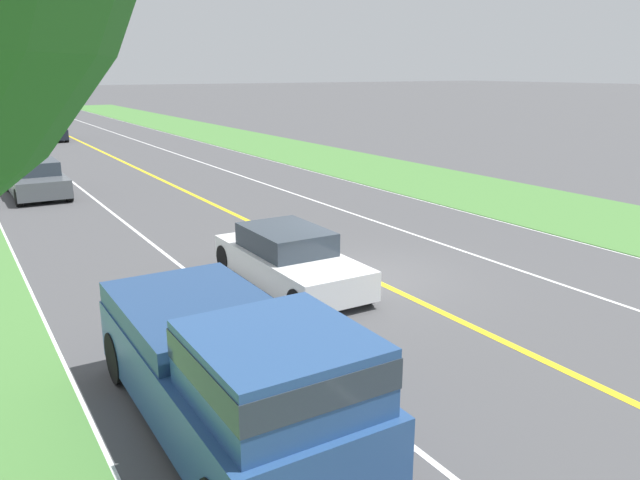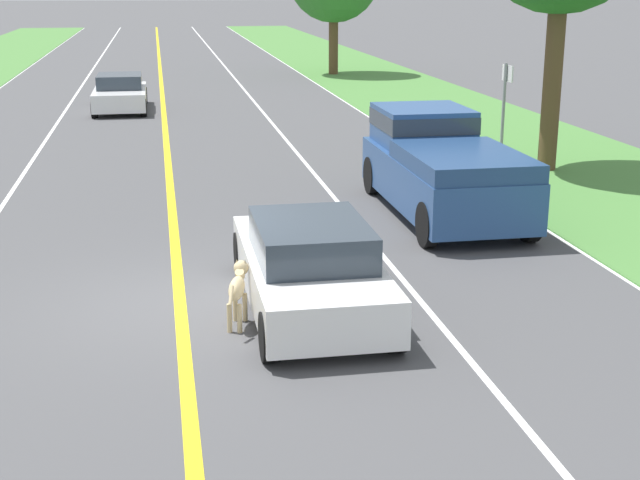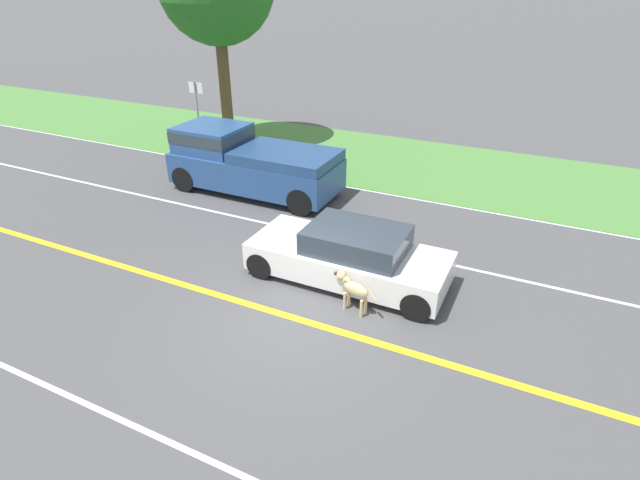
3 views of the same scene
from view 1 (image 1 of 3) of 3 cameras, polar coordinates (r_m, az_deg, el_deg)
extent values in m
plane|color=#4C4C4F|center=(14.84, 4.35, -3.41)|extent=(400.00, 400.00, 0.00)
cube|color=yellow|center=(14.84, 4.35, -3.40)|extent=(0.18, 160.00, 0.01)
cube|color=white|center=(12.41, -23.33, -8.52)|extent=(0.14, 160.00, 0.01)
cube|color=white|center=(19.61, 21.25, 0.23)|extent=(0.14, 160.00, 0.01)
cube|color=white|center=(13.22, -8.17, -5.90)|extent=(0.10, 160.00, 0.01)
cube|color=white|center=(17.03, 13.99, -1.34)|extent=(0.10, 160.00, 0.01)
cube|color=#4C843D|center=(22.02, 26.06, 1.31)|extent=(6.00, 160.00, 0.03)
cube|color=white|center=(14.10, -2.76, -2.31)|extent=(1.78, 4.48, 0.63)
cube|color=#2D3842|center=(14.09, -3.14, 0.09)|extent=(1.53, 2.15, 0.51)
cylinder|color=black|center=(12.28, -1.95, -5.87)|extent=(0.22, 0.63, 0.63)
cylinder|color=black|center=(15.40, -8.64, -1.61)|extent=(0.22, 0.63, 0.63)
cylinder|color=black|center=(13.09, 4.20, -4.54)|extent=(0.22, 0.63, 0.63)
cylinder|color=black|center=(16.05, -3.36, -0.76)|extent=(0.22, 0.63, 0.63)
ellipsoid|color=#D1B784|center=(15.12, -0.25, -0.82)|extent=(0.35, 0.64, 0.30)
cylinder|color=#D1B784|center=(15.00, -0.28, -2.35)|extent=(0.07, 0.07, 0.40)
cylinder|color=#D1B784|center=(15.40, -0.71, -1.88)|extent=(0.07, 0.07, 0.40)
cylinder|color=#D1B784|center=(15.04, 0.23, -2.30)|extent=(0.07, 0.07, 0.40)
cylinder|color=#D1B784|center=(15.43, -0.22, -1.84)|extent=(0.07, 0.07, 0.40)
cylinder|color=#D1B784|center=(14.85, 0.02, -0.67)|extent=(0.17, 0.20, 0.16)
sphere|color=#D1B784|center=(14.73, 0.14, -0.56)|extent=(0.26, 0.26, 0.21)
ellipsoid|color=#331E14|center=(14.60, 0.30, -0.77)|extent=(0.12, 0.12, 0.08)
cone|color=tan|center=(14.70, -0.09, -0.27)|extent=(0.08, 0.08, 0.09)
cone|color=tan|center=(14.73, 0.34, -0.24)|extent=(0.08, 0.08, 0.09)
cylinder|color=#D1B784|center=(15.48, -0.65, -0.27)|extent=(0.11, 0.23, 0.23)
cube|color=#284C84|center=(8.72, -8.53, -12.51)|extent=(2.09, 5.33, 0.93)
cube|color=#284C84|center=(7.07, -3.80, -11.48)|extent=(1.84, 2.01, 0.79)
cube|color=#2D3842|center=(7.02, -3.82, -10.61)|extent=(1.86, 2.04, 0.35)
cube|color=navy|center=(9.41, -11.36, -6.28)|extent=(2.05, 3.03, 0.33)
cylinder|color=black|center=(10.41, -18.00, -10.17)|extent=(0.22, 0.82, 0.82)
cylinder|color=black|center=(7.70, 5.07, -19.11)|extent=(0.22, 0.82, 0.82)
cylinder|color=black|center=(10.92, -8.15, -8.29)|extent=(0.22, 0.82, 0.82)
cube|color=#51565B|center=(26.61, -24.47, 4.77)|extent=(1.89, 4.28, 0.67)
cube|color=#2D3842|center=(26.69, -24.66, 6.07)|extent=(1.63, 2.05, 0.51)
cylinder|color=black|center=(24.87, -25.86, 3.50)|extent=(0.22, 0.64, 0.64)
cylinder|color=black|center=(28.25, -26.61, 4.66)|extent=(0.22, 0.64, 0.64)
cylinder|color=black|center=(25.07, -21.97, 4.01)|extent=(0.22, 0.64, 0.64)
cylinder|color=black|center=(28.43, -23.17, 5.11)|extent=(0.22, 0.64, 0.64)
cube|color=black|center=(47.70, -23.57, 8.96)|extent=(1.87, 4.45, 0.69)
cube|color=#2D3842|center=(47.83, -23.68, 9.69)|extent=(1.61, 2.14, 0.52)
cylinder|color=black|center=(45.81, -24.26, 8.42)|extent=(0.22, 0.62, 0.62)
cylinder|color=black|center=(49.41, -24.84, 8.76)|extent=(0.22, 0.62, 0.62)
cylinder|color=black|center=(46.05, -22.16, 8.66)|extent=(0.22, 0.62, 0.62)
cylinder|color=black|center=(49.63, -22.88, 8.99)|extent=(0.22, 0.62, 0.62)
cube|color=silver|center=(66.04, -25.91, 10.13)|extent=(1.81, 4.49, 0.66)
cube|color=#2D3842|center=(66.19, -25.99, 10.64)|extent=(1.56, 2.15, 0.51)
cylinder|color=black|center=(64.18, -26.45, 9.79)|extent=(0.22, 0.66, 0.66)
cylinder|color=black|center=(67.78, -26.76, 9.97)|extent=(0.22, 0.66, 0.66)
cylinder|color=black|center=(64.34, -24.99, 9.97)|extent=(0.22, 0.66, 0.66)
cylinder|color=black|center=(67.94, -25.37, 10.14)|extent=(0.22, 0.66, 0.66)
camera|label=2|loc=(25.26, -12.26, 14.55)|focal=50.00mm
camera|label=3|loc=(21.86, 14.33, 18.67)|focal=28.00mm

